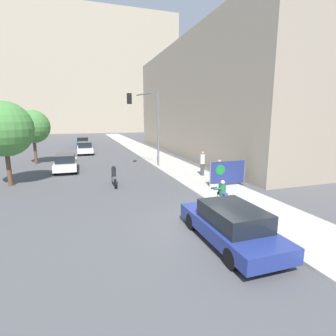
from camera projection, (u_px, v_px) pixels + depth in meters
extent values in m
plane|color=#4F4F51|center=(208.00, 227.00, 10.71)|extent=(160.00, 160.00, 0.00)
cube|color=#B7B2A8|center=(166.00, 162.00, 25.64)|extent=(3.42, 90.00, 0.13)
cube|color=tan|center=(86.00, 73.00, 74.67)|extent=(52.00, 12.00, 33.36)
cube|color=gray|center=(215.00, 101.00, 31.29)|extent=(10.00, 32.00, 12.68)
cylinder|color=#474C56|center=(221.00, 200.00, 13.02)|extent=(0.03, 0.03, 0.41)
cylinder|color=#474C56|center=(227.00, 200.00, 13.14)|extent=(0.03, 0.03, 0.41)
cylinder|color=#474C56|center=(217.00, 198.00, 13.36)|extent=(0.03, 0.03, 0.41)
cylinder|color=#474C56|center=(224.00, 197.00, 13.48)|extent=(0.03, 0.03, 0.41)
cube|color=navy|center=(223.00, 195.00, 13.21)|extent=(0.40, 0.40, 0.02)
cube|color=navy|center=(221.00, 190.00, 13.35)|extent=(0.40, 0.02, 0.38)
cylinder|color=#334775|center=(224.00, 194.00, 13.04)|extent=(0.18, 0.42, 0.18)
cylinder|color=#334775|center=(226.00, 201.00, 12.91)|extent=(0.16, 0.16, 0.41)
cube|color=black|center=(227.00, 204.00, 12.88)|extent=(0.20, 0.28, 0.10)
cylinder|color=#236642|center=(222.00, 189.00, 13.18)|extent=(0.34, 0.34, 0.52)
sphere|color=beige|center=(223.00, 182.00, 13.11)|extent=(0.22, 0.22, 0.22)
cylinder|color=#236642|center=(218.00, 189.00, 12.99)|extent=(0.45, 0.09, 0.09)
cube|color=#EAE5C6|center=(214.00, 188.00, 12.92)|extent=(0.48, 0.02, 0.39)
cube|color=navy|center=(214.00, 188.00, 12.91)|extent=(0.36, 0.01, 0.09)
cylinder|color=black|center=(219.00, 179.00, 16.79)|extent=(0.28, 0.28, 0.79)
cylinder|color=black|center=(219.00, 168.00, 16.66)|extent=(0.34, 0.34, 0.62)
sphere|color=tan|center=(219.00, 161.00, 16.58)|extent=(0.21, 0.21, 0.21)
cylinder|color=#424247|center=(202.00, 170.00, 19.47)|extent=(0.28, 0.28, 0.87)
cylinder|color=silver|center=(203.00, 159.00, 19.32)|extent=(0.34, 0.34, 0.69)
sphere|color=tan|center=(203.00, 153.00, 19.23)|extent=(0.23, 0.23, 0.23)
cylinder|color=slate|center=(210.00, 175.00, 16.15)|extent=(0.06, 0.06, 1.56)
cylinder|color=slate|center=(244.00, 172.00, 16.92)|extent=(0.06, 0.06, 1.56)
cube|color=navy|center=(228.00, 173.00, 16.53)|extent=(2.46, 0.02, 1.46)
cylinder|color=#197A33|center=(220.00, 170.00, 16.30)|extent=(0.64, 0.01, 0.64)
cylinder|color=slate|center=(158.00, 129.00, 22.89)|extent=(0.16, 0.16, 6.45)
cylinder|color=slate|center=(144.00, 94.00, 21.62)|extent=(0.77, 2.62, 0.11)
cube|color=black|center=(129.00, 99.00, 20.99)|extent=(0.36, 0.36, 0.84)
sphere|color=green|center=(129.00, 102.00, 21.05)|extent=(0.18, 0.18, 0.18)
cube|color=navy|center=(230.00, 228.00, 9.29)|extent=(1.88, 4.74, 0.51)
cube|color=black|center=(233.00, 215.00, 9.01)|extent=(1.61, 2.47, 0.61)
cylinder|color=black|center=(191.00, 221.00, 10.44)|extent=(0.22, 0.64, 0.64)
cylinder|color=black|center=(228.00, 216.00, 10.96)|extent=(0.22, 0.64, 0.64)
cylinder|color=black|center=(232.00, 258.00, 7.70)|extent=(0.22, 0.64, 0.64)
cylinder|color=black|center=(278.00, 249.00, 8.22)|extent=(0.22, 0.64, 0.64)
cube|color=white|center=(66.00, 164.00, 21.78)|extent=(1.72, 4.49, 0.51)
cube|color=black|center=(65.00, 158.00, 21.50)|extent=(1.48, 2.33, 0.62)
cylinder|color=black|center=(58.00, 165.00, 22.88)|extent=(0.22, 0.64, 0.64)
cylinder|color=black|center=(76.00, 164.00, 23.35)|extent=(0.22, 0.64, 0.64)
cylinder|color=black|center=(55.00, 171.00, 20.29)|extent=(0.22, 0.64, 0.64)
cylinder|color=black|center=(75.00, 169.00, 20.76)|extent=(0.22, 0.64, 0.64)
cube|color=white|center=(85.00, 149.00, 31.91)|extent=(1.79, 4.33, 0.54)
cube|color=black|center=(85.00, 145.00, 31.63)|extent=(1.54, 2.25, 0.64)
cylinder|color=black|center=(78.00, 150.00, 32.95)|extent=(0.22, 0.64, 0.64)
cylinder|color=black|center=(91.00, 150.00, 33.44)|extent=(0.22, 0.64, 0.64)
cylinder|color=black|center=(78.00, 153.00, 30.46)|extent=(0.22, 0.64, 0.64)
cylinder|color=black|center=(92.00, 152.00, 30.95)|extent=(0.22, 0.64, 0.64)
cube|color=navy|center=(83.00, 143.00, 39.25)|extent=(1.77, 4.41, 0.57)
cube|color=black|center=(83.00, 139.00, 38.96)|extent=(1.52, 2.29, 0.66)
cylinder|color=black|center=(77.00, 144.00, 40.32)|extent=(0.22, 0.64, 0.64)
cylinder|color=black|center=(88.00, 144.00, 40.80)|extent=(0.22, 0.64, 0.64)
cylinder|color=black|center=(77.00, 146.00, 37.78)|extent=(0.22, 0.64, 0.64)
cylinder|color=black|center=(89.00, 146.00, 38.26)|extent=(0.22, 0.64, 0.64)
cube|color=#565B60|center=(114.00, 179.00, 17.01)|extent=(0.24, 0.86, 0.32)
cylinder|color=black|center=(114.00, 173.00, 16.89)|extent=(0.28, 0.28, 0.64)
sphere|color=black|center=(114.00, 168.00, 16.82)|extent=(0.24, 0.24, 0.24)
cylinder|color=black|center=(113.00, 179.00, 17.71)|extent=(0.10, 0.60, 0.60)
cylinder|color=black|center=(115.00, 184.00, 16.38)|extent=(0.10, 0.60, 0.60)
cylinder|color=brown|center=(9.00, 167.00, 16.90)|extent=(0.28, 0.28, 2.46)
sphere|color=#47843D|center=(4.00, 129.00, 16.43)|extent=(3.49, 3.49, 3.49)
cylinder|color=brown|center=(35.00, 151.00, 24.85)|extent=(0.28, 0.28, 2.46)
sphere|color=#47843D|center=(33.00, 127.00, 24.41)|extent=(3.07, 3.07, 3.07)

